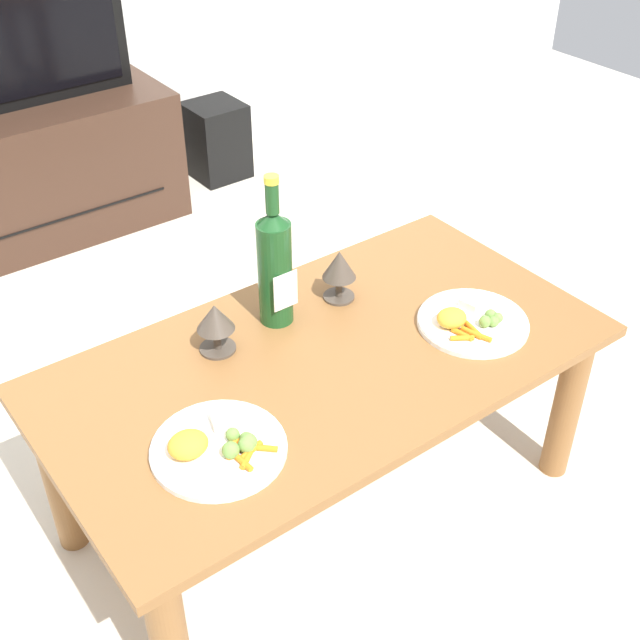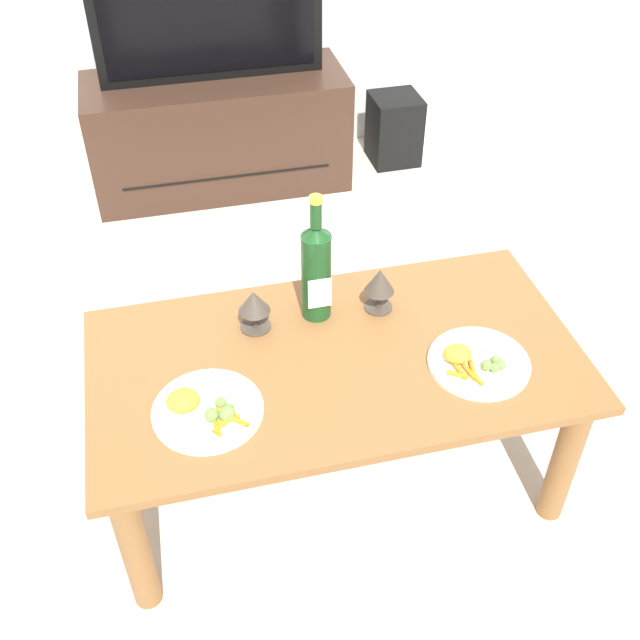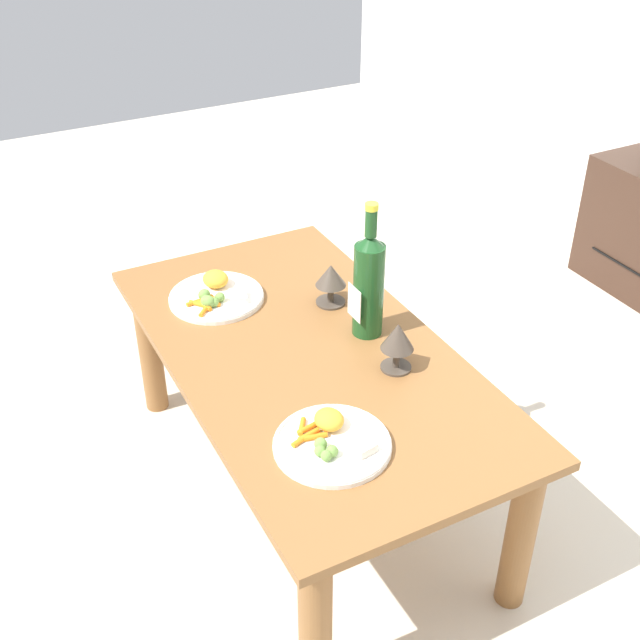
{
  "view_description": "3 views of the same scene",
  "coord_description": "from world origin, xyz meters",
  "px_view_note": "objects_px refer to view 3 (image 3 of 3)",
  "views": [
    {
      "loc": [
        -0.85,
        -1.12,
        1.6
      ],
      "look_at": [
        0.0,
        0.02,
        0.55
      ],
      "focal_mm": 46.17,
      "sensor_mm": 36.0,
      "label": 1
    },
    {
      "loc": [
        -0.36,
        -1.32,
        1.78
      ],
      "look_at": [
        -0.03,
        0.05,
        0.55
      ],
      "focal_mm": 42.2,
      "sensor_mm": 36.0,
      "label": 2
    },
    {
      "loc": [
        1.48,
        -0.74,
        1.65
      ],
      "look_at": [
        -0.04,
        0.05,
        0.53
      ],
      "focal_mm": 45.56,
      "sensor_mm": 36.0,
      "label": 3
    }
  ],
  "objects_px": {
    "dining_table": "(308,378)",
    "dinner_plate_right": "(332,441)",
    "wine_bottle": "(369,282)",
    "goblet_right": "(398,339)",
    "goblet_left": "(331,278)",
    "dinner_plate_left": "(216,295)"
  },
  "relations": [
    {
      "from": "dinner_plate_left",
      "to": "dining_table",
      "type": "bearing_deg",
      "value": 18.31
    },
    {
      "from": "dinner_plate_left",
      "to": "dinner_plate_right",
      "type": "bearing_deg",
      "value": 0.11
    },
    {
      "from": "goblet_right",
      "to": "dinner_plate_left",
      "type": "distance_m",
      "value": 0.57
    },
    {
      "from": "goblet_left",
      "to": "goblet_right",
      "type": "relative_size",
      "value": 0.92
    },
    {
      "from": "wine_bottle",
      "to": "dinner_plate_right",
      "type": "height_order",
      "value": "wine_bottle"
    },
    {
      "from": "wine_bottle",
      "to": "goblet_right",
      "type": "relative_size",
      "value": 2.83
    },
    {
      "from": "dinner_plate_left",
      "to": "wine_bottle",
      "type": "bearing_deg",
      "value": 41.07
    },
    {
      "from": "goblet_left",
      "to": "dinner_plate_left",
      "type": "bearing_deg",
      "value": -120.83
    },
    {
      "from": "wine_bottle",
      "to": "dinner_plate_right",
      "type": "relative_size",
      "value": 1.43
    },
    {
      "from": "dining_table",
      "to": "wine_bottle",
      "type": "relative_size",
      "value": 3.39
    },
    {
      "from": "goblet_right",
      "to": "dinner_plate_right",
      "type": "relative_size",
      "value": 0.5
    },
    {
      "from": "dinner_plate_left",
      "to": "goblet_right",
      "type": "bearing_deg",
      "value": 28.52
    },
    {
      "from": "goblet_left",
      "to": "dinner_plate_right",
      "type": "distance_m",
      "value": 0.58
    },
    {
      "from": "wine_bottle",
      "to": "goblet_right",
      "type": "distance_m",
      "value": 0.18
    },
    {
      "from": "goblet_left",
      "to": "dinner_plate_left",
      "type": "xyz_separation_m",
      "value": [
        -0.16,
        -0.27,
        -0.06
      ]
    },
    {
      "from": "dining_table",
      "to": "wine_bottle",
      "type": "distance_m",
      "value": 0.29
    },
    {
      "from": "goblet_left",
      "to": "wine_bottle",
      "type": "bearing_deg",
      "value": 5.69
    },
    {
      "from": "goblet_left",
      "to": "dinner_plate_right",
      "type": "bearing_deg",
      "value": -27.83
    },
    {
      "from": "dining_table",
      "to": "dinner_plate_left",
      "type": "bearing_deg",
      "value": -161.69
    },
    {
      "from": "dining_table",
      "to": "dinner_plate_right",
      "type": "distance_m",
      "value": 0.36
    },
    {
      "from": "wine_bottle",
      "to": "dinner_plate_right",
      "type": "xyz_separation_m",
      "value": [
        0.34,
        -0.29,
        -0.14
      ]
    },
    {
      "from": "dining_table",
      "to": "goblet_left",
      "type": "height_order",
      "value": "goblet_left"
    }
  ]
}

